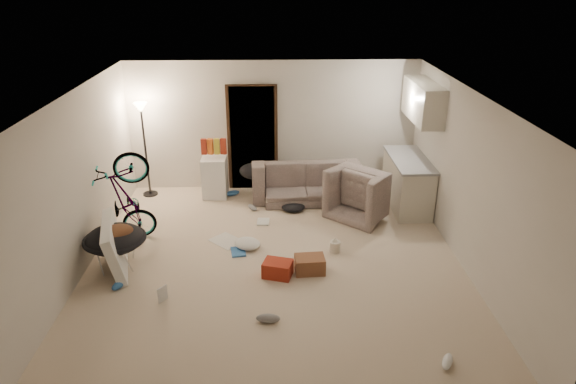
{
  "coord_description": "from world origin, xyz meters",
  "views": [
    {
      "loc": [
        -0.02,
        -6.56,
        4.0
      ],
      "look_at": [
        0.21,
        0.6,
        0.9
      ],
      "focal_mm": 32.0,
      "sensor_mm": 36.0,
      "label": 1
    }
  ],
  "objects_px": {
    "mini_fridge": "(215,177)",
    "drink_case_a": "(310,264)",
    "juicer": "(335,246)",
    "kitchen_counter": "(407,183)",
    "saucer_chair": "(116,244)",
    "armchair": "(367,196)",
    "floor_lamp": "(143,130)",
    "tv_box": "(115,246)",
    "sofa": "(304,183)",
    "bicycle": "(129,218)",
    "drink_case_b": "(278,269)"
  },
  "relations": [
    {
      "from": "tv_box",
      "to": "juicer",
      "type": "height_order",
      "value": "tv_box"
    },
    {
      "from": "bicycle",
      "to": "tv_box",
      "type": "xyz_separation_m",
      "value": [
        0.0,
        -0.83,
        -0.05
      ]
    },
    {
      "from": "armchair",
      "to": "saucer_chair",
      "type": "distance_m",
      "value": 4.29
    },
    {
      "from": "armchair",
      "to": "bicycle",
      "type": "relative_size",
      "value": 0.64
    },
    {
      "from": "kitchen_counter",
      "to": "mini_fridge",
      "type": "height_order",
      "value": "kitchen_counter"
    },
    {
      "from": "kitchen_counter",
      "to": "drink_case_b",
      "type": "xyz_separation_m",
      "value": [
        -2.4,
        -2.32,
        -0.33
      ]
    },
    {
      "from": "kitchen_counter",
      "to": "drink_case_a",
      "type": "bearing_deg",
      "value": -130.99
    },
    {
      "from": "juicer",
      "to": "kitchen_counter",
      "type": "bearing_deg",
      "value": 47.73
    },
    {
      "from": "sofa",
      "to": "armchair",
      "type": "relative_size",
      "value": 1.97
    },
    {
      "from": "saucer_chair",
      "to": "drink_case_a",
      "type": "xyz_separation_m",
      "value": [
        2.8,
        -0.23,
        -0.26
      ]
    },
    {
      "from": "sofa",
      "to": "juicer",
      "type": "xyz_separation_m",
      "value": [
        0.35,
        -2.1,
        -0.19
      ]
    },
    {
      "from": "floor_lamp",
      "to": "juicer",
      "type": "relative_size",
      "value": 7.46
    },
    {
      "from": "juicer",
      "to": "mini_fridge",
      "type": "bearing_deg",
      "value": 132.94
    },
    {
      "from": "kitchen_counter",
      "to": "tv_box",
      "type": "height_order",
      "value": "kitchen_counter"
    },
    {
      "from": "kitchen_counter",
      "to": "drink_case_b",
      "type": "bearing_deg",
      "value": -135.96
    },
    {
      "from": "floor_lamp",
      "to": "armchair",
      "type": "relative_size",
      "value": 1.79
    },
    {
      "from": "kitchen_counter",
      "to": "drink_case_a",
      "type": "distance_m",
      "value": 2.96
    },
    {
      "from": "floor_lamp",
      "to": "drink_case_a",
      "type": "height_order",
      "value": "floor_lamp"
    },
    {
      "from": "sofa",
      "to": "floor_lamp",
      "type": "bearing_deg",
      "value": -6.29
    },
    {
      "from": "sofa",
      "to": "mini_fridge",
      "type": "distance_m",
      "value": 1.71
    },
    {
      "from": "sofa",
      "to": "drink_case_a",
      "type": "xyz_separation_m",
      "value": [
        -0.09,
        -2.68,
        -0.17
      ]
    },
    {
      "from": "sofa",
      "to": "tv_box",
      "type": "xyz_separation_m",
      "value": [
        -2.88,
        -2.49,
        0.08
      ]
    },
    {
      "from": "sofa",
      "to": "juicer",
      "type": "height_order",
      "value": "sofa"
    },
    {
      "from": "armchair",
      "to": "drink_case_b",
      "type": "bearing_deg",
      "value": 93.42
    },
    {
      "from": "bicycle",
      "to": "tv_box",
      "type": "bearing_deg",
      "value": 171.03
    },
    {
      "from": "kitchen_counter",
      "to": "bicycle",
      "type": "height_order",
      "value": "kitchen_counter"
    },
    {
      "from": "mini_fridge",
      "to": "drink_case_a",
      "type": "bearing_deg",
      "value": -58.14
    },
    {
      "from": "floor_lamp",
      "to": "drink_case_b",
      "type": "height_order",
      "value": "floor_lamp"
    },
    {
      "from": "armchair",
      "to": "juicer",
      "type": "distance_m",
      "value": 1.54
    },
    {
      "from": "mini_fridge",
      "to": "saucer_chair",
      "type": "bearing_deg",
      "value": -113.24
    },
    {
      "from": "floor_lamp",
      "to": "armchair",
      "type": "bearing_deg",
      "value": -13.24
    },
    {
      "from": "bicycle",
      "to": "armchair",
      "type": "bearing_deg",
      "value": -85.94
    },
    {
      "from": "kitchen_counter",
      "to": "mini_fridge",
      "type": "xyz_separation_m",
      "value": [
        -3.55,
        0.55,
        -0.05
      ]
    },
    {
      "from": "armchair",
      "to": "floor_lamp",
      "type": "bearing_deg",
      "value": 28.71
    },
    {
      "from": "drink_case_b",
      "to": "juicer",
      "type": "xyz_separation_m",
      "value": [
        0.89,
        0.66,
        -0.02
      ]
    },
    {
      "from": "sofa",
      "to": "kitchen_counter",
      "type": "bearing_deg",
      "value": 163.86
    },
    {
      "from": "kitchen_counter",
      "to": "armchair",
      "type": "relative_size",
      "value": 1.49
    },
    {
      "from": "sofa",
      "to": "saucer_chair",
      "type": "bearing_deg",
      "value": 37.85
    },
    {
      "from": "juicer",
      "to": "floor_lamp",
      "type": "bearing_deg",
      "value": 145.33
    },
    {
      "from": "floor_lamp",
      "to": "tv_box",
      "type": "height_order",
      "value": "floor_lamp"
    },
    {
      "from": "armchair",
      "to": "mini_fridge",
      "type": "distance_m",
      "value": 2.89
    },
    {
      "from": "sofa",
      "to": "bicycle",
      "type": "xyz_separation_m",
      "value": [
        -2.88,
        -1.66,
        0.12
      ]
    },
    {
      "from": "bicycle",
      "to": "drink_case_b",
      "type": "bearing_deg",
      "value": -124.3
    },
    {
      "from": "bicycle",
      "to": "drink_case_a",
      "type": "distance_m",
      "value": 2.99
    },
    {
      "from": "bicycle",
      "to": "saucer_chair",
      "type": "xyz_separation_m",
      "value": [
        0.0,
        -0.78,
        -0.04
      ]
    },
    {
      "from": "sofa",
      "to": "bicycle",
      "type": "distance_m",
      "value": 3.33
    },
    {
      "from": "armchair",
      "to": "kitchen_counter",
      "type": "bearing_deg",
      "value": -117.22
    },
    {
      "from": "floor_lamp",
      "to": "bicycle",
      "type": "xyz_separation_m",
      "value": [
        0.1,
        -1.86,
        -0.89
      ]
    },
    {
      "from": "kitchen_counter",
      "to": "saucer_chair",
      "type": "xyz_separation_m",
      "value": [
        -4.73,
        -1.99,
        -0.06
      ]
    },
    {
      "from": "armchair",
      "to": "mini_fridge",
      "type": "height_order",
      "value": "mini_fridge"
    }
  ]
}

